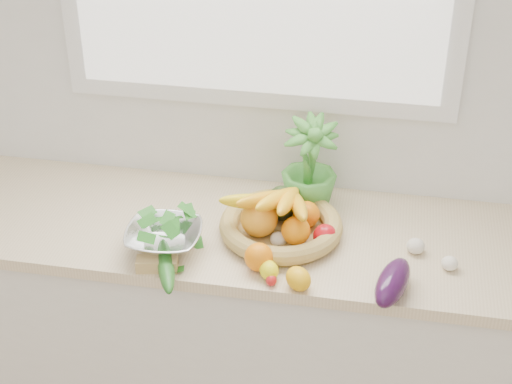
% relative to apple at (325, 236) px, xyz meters
% --- Properties ---
extents(back_wall, '(4.50, 0.02, 2.70)m').
position_rel_apple_xyz_m(back_wall, '(-0.28, 0.36, 0.41)').
color(back_wall, white).
rests_on(back_wall, ground).
extents(counter_cabinet, '(2.20, 0.58, 0.86)m').
position_rel_apple_xyz_m(counter_cabinet, '(-0.28, 0.06, -0.51)').
color(counter_cabinet, silver).
rests_on(counter_cabinet, ground).
extents(countertop, '(2.24, 0.62, 0.04)m').
position_rel_apple_xyz_m(countertop, '(-0.28, 0.06, -0.06)').
color(countertop, beige).
rests_on(countertop, counter_cabinet).
extents(orange_loose, '(0.09, 0.09, 0.09)m').
position_rel_apple_xyz_m(orange_loose, '(-0.18, -0.15, 0.01)').
color(orange_loose, orange).
rests_on(orange_loose, countertop).
extents(lemon_a, '(0.08, 0.09, 0.06)m').
position_rel_apple_xyz_m(lemon_a, '(-0.14, -0.19, -0.01)').
color(lemon_a, yellow).
rests_on(lemon_a, countertop).
extents(lemon_b, '(0.06, 0.08, 0.06)m').
position_rel_apple_xyz_m(lemon_b, '(0.23, -0.16, -0.01)').
color(lemon_b, '#FFFB0D').
rests_on(lemon_b, countertop).
extents(lemon_c, '(0.11, 0.11, 0.07)m').
position_rel_apple_xyz_m(lemon_c, '(-0.05, -0.22, -0.00)').
color(lemon_c, '#F5AC0D').
rests_on(lemon_c, countertop).
extents(apple, '(0.10, 0.10, 0.08)m').
position_rel_apple_xyz_m(apple, '(0.00, 0.00, 0.00)').
color(apple, red).
rests_on(apple, countertop).
extents(ginger, '(0.13, 0.07, 0.04)m').
position_rel_apple_xyz_m(ginger, '(-0.48, -0.21, -0.02)').
color(ginger, tan).
rests_on(ginger, countertop).
extents(garlic_a, '(0.06, 0.06, 0.05)m').
position_rel_apple_xyz_m(garlic_a, '(0.28, 0.02, -0.01)').
color(garlic_a, white).
rests_on(garlic_a, countertop).
extents(garlic_b, '(0.06, 0.06, 0.05)m').
position_rel_apple_xyz_m(garlic_b, '(-0.14, -0.02, -0.02)').
color(garlic_b, beige).
rests_on(garlic_b, countertop).
extents(garlic_c, '(0.06, 0.06, 0.04)m').
position_rel_apple_xyz_m(garlic_c, '(0.38, -0.05, -0.02)').
color(garlic_c, white).
rests_on(garlic_c, countertop).
extents(eggplant, '(0.13, 0.23, 0.09)m').
position_rel_apple_xyz_m(eggplant, '(0.21, -0.20, 0.01)').
color(eggplant, '#300E35').
rests_on(eggplant, countertop).
extents(cucumber, '(0.14, 0.27, 0.05)m').
position_rel_apple_xyz_m(cucumber, '(-0.45, -0.22, -0.01)').
color(cucumber, '#1C5418').
rests_on(cucumber, countertop).
extents(radish, '(0.03, 0.03, 0.03)m').
position_rel_apple_xyz_m(radish, '(-0.13, -0.22, -0.02)').
color(radish, red).
rests_on(radish, countertop).
extents(potted_herb, '(0.21, 0.21, 0.33)m').
position_rel_apple_xyz_m(potted_herb, '(-0.08, 0.22, 0.12)').
color(potted_herb, '#479837').
rests_on(potted_herb, countertop).
extents(fruit_basket, '(0.51, 0.51, 0.19)m').
position_rel_apple_xyz_m(fruit_basket, '(-0.15, 0.04, 0.02)').
color(fruit_basket, '#AC8A4C').
rests_on(fruit_basket, countertop).
extents(colander_with_spinach, '(0.25, 0.25, 0.12)m').
position_rel_apple_xyz_m(colander_with_spinach, '(-0.49, -0.11, 0.02)').
color(colander_with_spinach, silver).
rests_on(colander_with_spinach, countertop).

